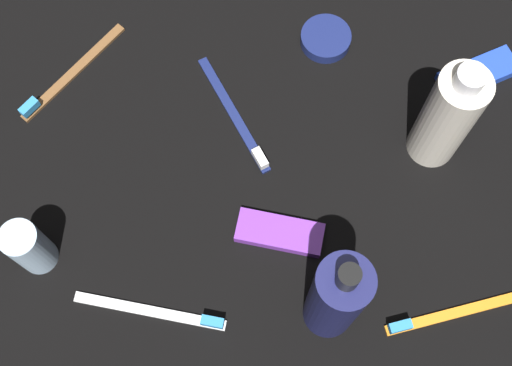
# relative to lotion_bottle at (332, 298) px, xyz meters

# --- Properties ---
(ground_plane) EXTENTS (0.84, 0.64, 0.01)m
(ground_plane) POSITION_rel_lotion_bottle_xyz_m (0.08, -0.15, -0.10)
(ground_plane) COLOR black
(lotion_bottle) EXTENTS (0.06, 0.06, 0.21)m
(lotion_bottle) POSITION_rel_lotion_bottle_xyz_m (0.00, 0.00, 0.00)
(lotion_bottle) COLOR #1C1E51
(lotion_bottle) RESTS_ON ground_plane
(bodywash_bottle) EXTENTS (0.06, 0.06, 0.19)m
(bodywash_bottle) POSITION_rel_lotion_bottle_xyz_m (-0.13, -0.21, -0.01)
(bodywash_bottle) COLOR silver
(bodywash_bottle) RESTS_ON ground_plane
(deodorant_stick) EXTENTS (0.04, 0.04, 0.09)m
(deodorant_stick) POSITION_rel_lotion_bottle_xyz_m (0.34, -0.06, -0.05)
(deodorant_stick) COLOR silver
(deodorant_stick) RESTS_ON ground_plane
(toothbrush_navy) EXTENTS (0.10, 0.16, 0.02)m
(toothbrush_navy) POSITION_rel_lotion_bottle_xyz_m (0.11, -0.24, -0.09)
(toothbrush_navy) COLOR navy
(toothbrush_navy) RESTS_ON ground_plane
(toothbrush_orange) EXTENTS (0.18, 0.06, 0.02)m
(toothbrush_orange) POSITION_rel_lotion_bottle_xyz_m (-0.14, -0.00, -0.09)
(toothbrush_orange) COLOR orange
(toothbrush_orange) RESTS_ON ground_plane
(toothbrush_brown) EXTENTS (0.12, 0.15, 0.02)m
(toothbrush_brown) POSITION_rel_lotion_bottle_xyz_m (0.33, -0.30, -0.09)
(toothbrush_brown) COLOR brown
(toothbrush_brown) RESTS_ON ground_plane
(toothbrush_white) EXTENTS (0.18, 0.04, 0.02)m
(toothbrush_white) POSITION_rel_lotion_bottle_xyz_m (0.20, 0.00, -0.09)
(toothbrush_white) COLOR white
(toothbrush_white) RESTS_ON ground_plane
(snack_bar_blue) EXTENTS (0.11, 0.08, 0.01)m
(snack_bar_blue) POSITION_rel_lotion_bottle_xyz_m (-0.20, -0.31, -0.09)
(snack_bar_blue) COLOR blue
(snack_bar_blue) RESTS_ON ground_plane
(snack_bar_purple) EXTENTS (0.11, 0.06, 0.01)m
(snack_bar_purple) POSITION_rel_lotion_bottle_xyz_m (0.06, -0.09, -0.09)
(snack_bar_purple) COLOR purple
(snack_bar_purple) RESTS_ON ground_plane
(cream_tin_left) EXTENTS (0.07, 0.07, 0.02)m
(cream_tin_left) POSITION_rel_lotion_bottle_xyz_m (-0.00, -0.36, -0.09)
(cream_tin_left) COLOR navy
(cream_tin_left) RESTS_ON ground_plane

